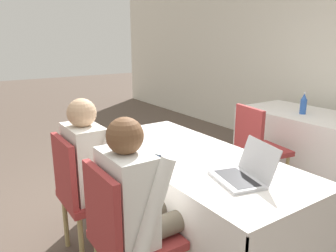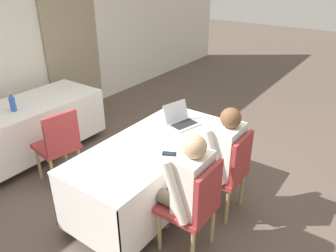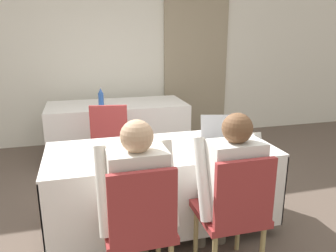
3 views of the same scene
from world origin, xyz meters
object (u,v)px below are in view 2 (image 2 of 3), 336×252
(chair_near_left, at_px, (195,204))
(person_checkered_shirt, at_px, (185,185))
(chair_near_right, at_px, (228,170))
(water_bottle, at_px, (12,102))
(person_white_shirt, at_px, (220,153))
(laptop, at_px, (182,121))
(cell_phone, at_px, (169,154))
(chair_far_spare, at_px, (59,143))

(chair_near_left, height_order, person_checkered_shirt, person_checkered_shirt)
(chair_near_right, relative_size, person_checkered_shirt, 0.78)
(water_bottle, relative_size, person_white_shirt, 0.21)
(laptop, height_order, person_white_shirt, person_white_shirt)
(cell_phone, distance_m, chair_far_spare, 1.43)
(chair_far_spare, bearing_deg, chair_near_right, 118.88)
(person_checkered_shirt, distance_m, person_white_shirt, 0.65)
(cell_phone, relative_size, person_white_shirt, 0.13)
(water_bottle, height_order, chair_near_left, water_bottle)
(chair_near_left, height_order, person_white_shirt, person_white_shirt)
(chair_far_spare, height_order, person_white_shirt, person_white_shirt)
(chair_near_left, bearing_deg, laptop, -140.53)
(cell_phone, bearing_deg, person_checkered_shirt, -152.46)
(chair_near_left, relative_size, chair_near_right, 1.00)
(cell_phone, relative_size, person_checkered_shirt, 0.13)
(chair_near_left, distance_m, chair_far_spare, 1.83)
(person_checkered_shirt, bearing_deg, chair_near_right, 170.85)
(chair_near_left, bearing_deg, chair_near_right, -180.00)
(person_checkered_shirt, height_order, person_white_shirt, same)
(water_bottle, distance_m, person_white_shirt, 2.59)
(person_white_shirt, bearing_deg, water_bottle, -74.74)
(cell_phone, distance_m, person_checkered_shirt, 0.43)
(cell_phone, height_order, person_checkered_shirt, person_checkered_shirt)
(laptop, bearing_deg, chair_near_right, -91.85)
(chair_near_right, height_order, person_checkered_shirt, person_checkered_shirt)
(cell_phone, bearing_deg, laptop, -3.67)
(laptop, xyz_separation_m, chair_far_spare, (-0.85, 1.13, -0.27))
(chair_far_spare, bearing_deg, water_bottle, -78.04)
(chair_near_right, xyz_separation_m, person_white_shirt, (0.00, 0.10, 0.16))
(laptop, relative_size, person_checkered_shirt, 0.33)
(laptop, relative_size, cell_phone, 2.63)
(chair_near_left, bearing_deg, chair_far_spare, -90.03)
(chair_near_left, distance_m, person_white_shirt, 0.68)
(laptop, bearing_deg, person_white_shirt, -94.51)
(chair_near_right, distance_m, person_white_shirt, 0.19)
(chair_near_right, bearing_deg, water_bottle, -75.32)
(water_bottle, height_order, person_checkered_shirt, person_checkered_shirt)
(laptop, bearing_deg, cell_phone, -142.45)
(chair_near_left, xyz_separation_m, person_white_shirt, (0.65, 0.10, 0.16))
(laptop, height_order, chair_far_spare, laptop)
(water_bottle, bearing_deg, cell_phone, -82.63)
(person_white_shirt, bearing_deg, person_checkered_shirt, 0.00)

